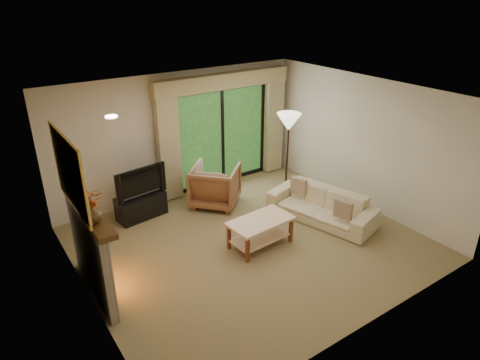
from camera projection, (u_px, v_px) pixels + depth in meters
floor at (250, 243)px, 7.52m from camera, size 5.50×5.50×0.00m
ceiling at (251, 96)px, 6.44m from camera, size 5.50×5.50×0.00m
wall_back at (180, 135)px, 8.86m from camera, size 5.00×0.00×5.00m
wall_front at (372, 245)px, 5.11m from camera, size 5.00×0.00×5.00m
wall_left at (79, 224)px, 5.56m from camera, size 0.00×5.00×5.00m
wall_right at (364, 143)px, 8.40m from camera, size 0.00×5.00×5.00m
fireplace at (91, 253)px, 6.03m from camera, size 0.24×1.70×1.37m
mirror at (70, 172)px, 5.46m from camera, size 0.07×1.45×1.02m
sliding_door at (222, 136)px, 9.42m from camera, size 2.26×0.10×2.16m
curtain_left at (168, 145)px, 8.60m from camera, size 0.45×0.18×2.35m
curtain_right at (273, 123)px, 9.99m from camera, size 0.45×0.18×2.35m
cornice at (223, 81)px, 8.84m from camera, size 3.20×0.24×0.32m
media_console at (141, 206)px, 8.27m from camera, size 0.98×0.54×0.47m
tv at (138, 181)px, 8.05m from camera, size 1.04×0.27×0.59m
armchair at (215, 185)px, 8.68m from camera, size 1.29×1.29×0.85m
sofa at (321, 206)px, 8.14m from camera, size 1.32×2.18×0.60m
pillow_near at (343, 210)px, 7.58m from camera, size 0.18×0.35×0.34m
pillow_far at (299, 186)px, 8.47m from camera, size 0.18×0.35×0.34m
coffee_table at (260, 233)px, 7.35m from camera, size 1.15×0.69×0.50m
floor_lamp at (287, 156)px, 8.82m from camera, size 0.50×0.50×1.82m
vase at (93, 214)px, 5.40m from camera, size 0.27×0.27×0.24m
branches at (88, 202)px, 5.48m from camera, size 0.48×0.45×0.44m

